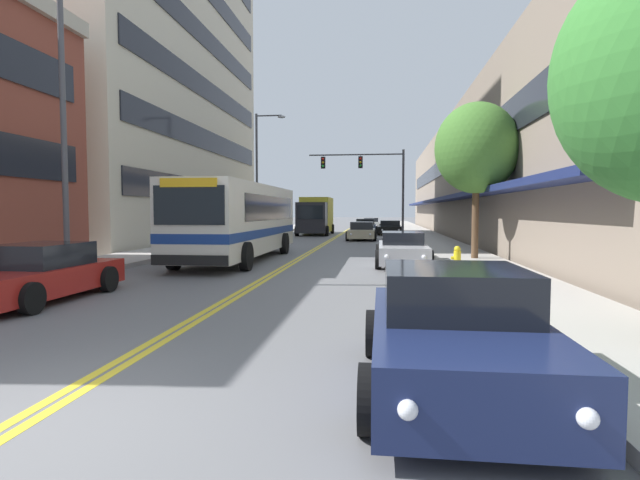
{
  "coord_description": "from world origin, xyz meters",
  "views": [
    {
      "loc": [
        3.47,
        -4.39,
        2.06
      ],
      "look_at": [
        -0.39,
        27.4,
        0.18
      ],
      "focal_mm": 28.0,
      "sensor_mm": 36.0,
      "label": 1
    }
  ],
  "objects_px": {
    "car_white_moving_third": "(371,224)",
    "city_bus": "(241,218)",
    "car_navy_parked_right_foreground": "(455,334)",
    "car_beige_moving_second": "(362,231)",
    "car_champagne_parked_left_near": "(271,232)",
    "traffic_signal_mast": "(371,174)",
    "car_silver_parked_right_mid": "(402,249)",
    "car_slate_blue_moving_lead": "(366,227)",
    "street_lamp_left_far": "(260,166)",
    "car_black_parked_right_far": "(390,228)",
    "street_tree_right_mid": "(476,148)",
    "street_lamp_left_near": "(70,90)",
    "car_red_parked_left_far": "(38,274)",
    "fire_hydrant": "(457,258)",
    "box_truck": "(316,216)"
  },
  "relations": [
    {
      "from": "car_black_parked_right_far",
      "to": "fire_hydrant",
      "type": "bearing_deg",
      "value": -86.48
    },
    {
      "from": "car_navy_parked_right_foreground",
      "to": "car_beige_moving_second",
      "type": "bearing_deg",
      "value": 94.18
    },
    {
      "from": "car_champagne_parked_left_near",
      "to": "street_tree_right_mid",
      "type": "bearing_deg",
      "value": -50.94
    },
    {
      "from": "city_bus",
      "to": "street_lamp_left_near",
      "type": "height_order",
      "value": "street_lamp_left_near"
    },
    {
      "from": "car_navy_parked_right_foreground",
      "to": "car_silver_parked_right_mid",
      "type": "distance_m",
      "value": 13.33
    },
    {
      "from": "car_beige_moving_second",
      "to": "fire_hydrant",
      "type": "relative_size",
      "value": 6.23
    },
    {
      "from": "car_white_moving_third",
      "to": "city_bus",
      "type": "bearing_deg",
      "value": -98.48
    },
    {
      "from": "car_white_moving_third",
      "to": "street_tree_right_mid",
      "type": "height_order",
      "value": "street_tree_right_mid"
    },
    {
      "from": "car_white_moving_third",
      "to": "fire_hydrant",
      "type": "xyz_separation_m",
      "value": [
        3.46,
        -36.69,
        -0.07
      ]
    },
    {
      "from": "car_silver_parked_right_mid",
      "to": "car_black_parked_right_far",
      "type": "height_order",
      "value": "car_silver_parked_right_mid"
    },
    {
      "from": "car_champagne_parked_left_near",
      "to": "traffic_signal_mast",
      "type": "bearing_deg",
      "value": 34.86
    },
    {
      "from": "car_black_parked_right_far",
      "to": "fire_hydrant",
      "type": "distance_m",
      "value": 27.08
    },
    {
      "from": "car_silver_parked_right_mid",
      "to": "car_black_parked_right_far",
      "type": "bearing_deg",
      "value": 90.03
    },
    {
      "from": "car_silver_parked_right_mid",
      "to": "car_champagne_parked_left_near",
      "type": "bearing_deg",
      "value": 118.9
    },
    {
      "from": "car_champagne_parked_left_near",
      "to": "car_silver_parked_right_mid",
      "type": "relative_size",
      "value": 0.91
    },
    {
      "from": "traffic_signal_mast",
      "to": "city_bus",
      "type": "bearing_deg",
      "value": -104.93
    },
    {
      "from": "city_bus",
      "to": "car_champagne_parked_left_near",
      "type": "bearing_deg",
      "value": 97.58
    },
    {
      "from": "fire_hydrant",
      "to": "box_truck",
      "type": "bearing_deg",
      "value": 107.07
    },
    {
      "from": "car_slate_blue_moving_lead",
      "to": "box_truck",
      "type": "height_order",
      "value": "box_truck"
    },
    {
      "from": "car_champagne_parked_left_near",
      "to": "car_black_parked_right_far",
      "type": "relative_size",
      "value": 1.01
    },
    {
      "from": "car_slate_blue_moving_lead",
      "to": "car_white_moving_third",
      "type": "relative_size",
      "value": 1.0
    },
    {
      "from": "car_red_parked_left_far",
      "to": "street_lamp_left_far",
      "type": "bearing_deg",
      "value": 91.73
    },
    {
      "from": "car_beige_moving_second",
      "to": "car_champagne_parked_left_near",
      "type": "bearing_deg",
      "value": -172.42
    },
    {
      "from": "city_bus",
      "to": "car_white_moving_third",
      "type": "relative_size",
      "value": 2.73
    },
    {
      "from": "car_beige_moving_second",
      "to": "street_tree_right_mid",
      "type": "bearing_deg",
      "value": -71.37
    },
    {
      "from": "street_lamp_left_far",
      "to": "fire_hydrant",
      "type": "height_order",
      "value": "street_lamp_left_far"
    },
    {
      "from": "traffic_signal_mast",
      "to": "street_tree_right_mid",
      "type": "relative_size",
      "value": 1.21
    },
    {
      "from": "car_red_parked_left_far",
      "to": "fire_hydrant",
      "type": "height_order",
      "value": "car_red_parked_left_far"
    },
    {
      "from": "car_slate_blue_moving_lead",
      "to": "street_lamp_left_far",
      "type": "relative_size",
      "value": 0.46
    },
    {
      "from": "car_red_parked_left_far",
      "to": "street_tree_right_mid",
      "type": "distance_m",
      "value": 15.77
    },
    {
      "from": "street_lamp_left_near",
      "to": "car_navy_parked_right_foreground",
      "type": "bearing_deg",
      "value": -37.63
    },
    {
      "from": "car_red_parked_left_far",
      "to": "box_truck",
      "type": "relative_size",
      "value": 0.71
    },
    {
      "from": "car_red_parked_left_far",
      "to": "city_bus",
      "type": "bearing_deg",
      "value": 79.22
    },
    {
      "from": "car_beige_moving_second",
      "to": "traffic_signal_mast",
      "type": "bearing_deg",
      "value": 82.5
    },
    {
      "from": "street_lamp_left_far",
      "to": "car_champagne_parked_left_near",
      "type": "bearing_deg",
      "value": -13.7
    },
    {
      "from": "city_bus",
      "to": "traffic_signal_mast",
      "type": "height_order",
      "value": "traffic_signal_mast"
    },
    {
      "from": "box_truck",
      "to": "street_lamp_left_far",
      "type": "distance_m",
      "value": 9.16
    },
    {
      "from": "car_champagne_parked_left_near",
      "to": "car_silver_parked_right_mid",
      "type": "bearing_deg",
      "value": -61.1
    },
    {
      "from": "car_silver_parked_right_mid",
      "to": "street_lamp_left_far",
      "type": "relative_size",
      "value": 0.54
    },
    {
      "from": "city_bus",
      "to": "car_silver_parked_right_mid",
      "type": "relative_size",
      "value": 2.33
    },
    {
      "from": "car_silver_parked_right_mid",
      "to": "car_beige_moving_second",
      "type": "distance_m",
      "value": 16.54
    },
    {
      "from": "car_navy_parked_right_foreground",
      "to": "car_white_moving_third",
      "type": "distance_m",
      "value": 47.46
    },
    {
      "from": "fire_hydrant",
      "to": "car_white_moving_third",
      "type": "bearing_deg",
      "value": 95.39
    },
    {
      "from": "car_champagne_parked_left_near",
      "to": "car_navy_parked_right_foreground",
      "type": "bearing_deg",
      "value": -73.39
    },
    {
      "from": "car_slate_blue_moving_lead",
      "to": "street_tree_right_mid",
      "type": "relative_size",
      "value": 0.67
    },
    {
      "from": "car_champagne_parked_left_near",
      "to": "car_black_parked_right_far",
      "type": "height_order",
      "value": "car_champagne_parked_left_near"
    },
    {
      "from": "car_navy_parked_right_foreground",
      "to": "traffic_signal_mast",
      "type": "height_order",
      "value": "traffic_signal_mast"
    },
    {
      "from": "car_black_parked_right_far",
      "to": "street_tree_right_mid",
      "type": "height_order",
      "value": "street_tree_right_mid"
    },
    {
      "from": "car_champagne_parked_left_near",
      "to": "box_truck",
      "type": "bearing_deg",
      "value": 74.99
    },
    {
      "from": "box_truck",
      "to": "traffic_signal_mast",
      "type": "height_order",
      "value": "traffic_signal_mast"
    }
  ]
}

